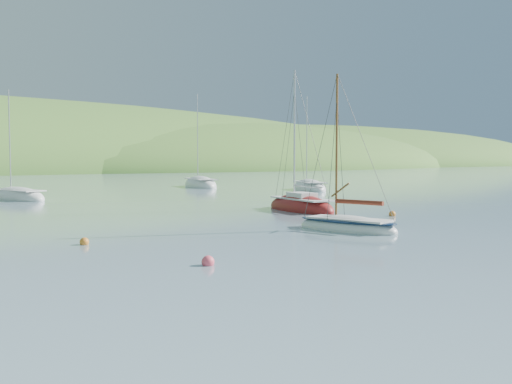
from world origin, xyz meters
TOP-DOWN VIEW (x-y plane):
  - ground at (0.00, 0.00)m, footprint 700.00×700.00m
  - daysailer_white at (4.91, 7.37)m, footprint 3.36×6.06m
  - sloop_red at (10.29, 17.36)m, footprint 3.59×7.75m
  - distant_sloop_a at (-3.55, 40.75)m, footprint 4.89×8.09m
  - distant_sloop_b at (21.53, 50.49)m, footprint 5.45×9.83m
  - distant_sloop_d at (28.10, 36.54)m, footprint 6.20×8.97m
  - mooring_buoys at (1.22, 5.45)m, footprint 20.98×14.28m

SIDE VIEW (x-z plane):
  - ground at x=0.00m, z-range 0.00..0.00m
  - mooring_buoys at x=1.22m, z-range -0.11..0.35m
  - distant_sloop_a at x=-3.55m, z-range -5.27..5.64m
  - distant_sloop_d at x=28.10m, z-range -5.86..6.26m
  - daysailer_white at x=4.91m, z-range -4.20..4.61m
  - sloop_red at x=10.29m, z-range -5.31..5.73m
  - distant_sloop_b at x=21.53m, z-range -6.43..6.86m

